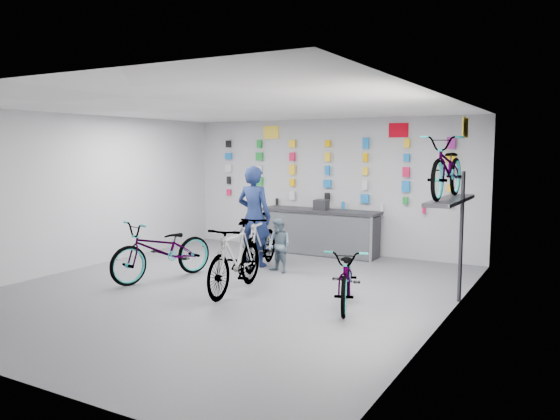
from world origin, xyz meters
The scene contains 20 objects.
floor centered at (0.00, 0.00, 0.00)m, with size 8.00×8.00×0.00m, color #535358.
ceiling centered at (0.00, 0.00, 3.00)m, with size 8.00×8.00×0.00m, color white.
wall_back centered at (0.00, 4.00, 1.50)m, with size 7.00×7.00×0.00m, color #B1B1B3.
wall_left centered at (-3.50, 0.00, 1.50)m, with size 8.00×8.00×0.00m, color #B1B1B3.
wall_right centered at (3.50, 0.00, 1.50)m, with size 8.00×8.00×0.00m, color #B1B1B3.
counter centered at (0.00, 3.54, 0.49)m, with size 2.70×0.66×1.00m.
merch_wall centered at (0.07, 3.93, 1.81)m, with size 5.57×0.08×1.57m.
wall_bracket centered at (3.33, 1.20, 1.46)m, with size 0.39×1.90×2.00m.
sign_left centered at (-1.50, 3.98, 2.72)m, with size 0.42×0.02×0.30m, color yellow.
sign_right centered at (1.60, 3.98, 2.72)m, with size 0.42×0.02×0.30m, color #C00314.
sign_side centered at (3.48, 1.20, 2.65)m, with size 0.02×0.40×0.30m, color yellow.
bike_left centered at (-1.44, 0.03, 0.54)m, with size 0.72×2.06×1.08m, color gray.
bike_center centered at (0.19, -0.07, 0.57)m, with size 0.54×1.90×1.14m, color gray.
bike_right centered at (2.08, 0.09, 0.46)m, with size 0.61×1.75×0.92m, color gray.
bike_service centered at (-0.41, 1.69, 0.54)m, with size 0.51×1.80×1.08m, color gray.
bike_wall centered at (3.25, 1.20, 2.05)m, with size 0.63×1.80×0.95m, color gray.
clerk centered at (-0.63, 1.81, 1.00)m, with size 0.73×0.48×2.00m, color #121D44.
customer centered at (0.11, 1.52, 0.52)m, with size 0.50×0.39×1.04m, color slate.
spare_wheel centered at (-1.25, 3.17, 0.31)m, with size 0.71×0.44×0.64m.
register centered at (0.03, 3.55, 1.11)m, with size 0.28×0.30×0.22m, color black.
Camera 1 is at (5.10, -7.30, 2.34)m, focal length 35.00 mm.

